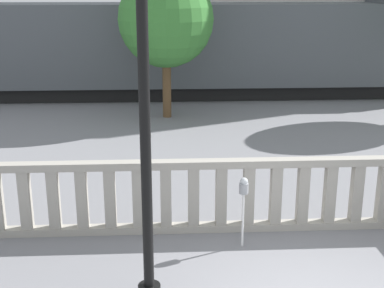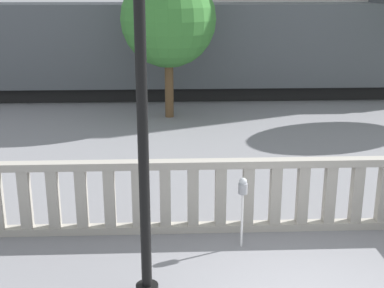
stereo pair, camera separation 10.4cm
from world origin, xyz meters
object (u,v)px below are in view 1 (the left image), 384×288
Objects in this scene: lamppost at (144,78)px; parking_meter at (244,192)px; train_near at (84,49)px; tree_left at (166,20)px.

lamppost is 4.90× the size of parking_meter.
train_near is (-2.88, 14.55, -1.37)m from lamppost.
parking_meter is 0.26× the size of tree_left.
parking_meter is at bearing 43.34° from lamppost.
tree_left reaches higher than train_near.
parking_meter is 13.81m from train_near.
tree_left is at bearing -47.01° from train_near.
lamppost reaches higher than tree_left.
train_near is at bearing 101.18° from lamppost.
train_near is (-4.49, 13.03, 0.90)m from parking_meter.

